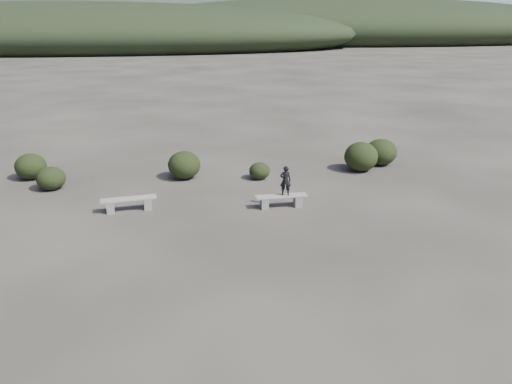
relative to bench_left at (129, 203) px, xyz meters
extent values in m
plane|color=#2F2A24|center=(3.40, -5.14, -0.28)|extent=(1200.00, 1200.00, 0.00)
cube|color=slate|center=(-0.60, -0.11, -0.07)|extent=(0.31, 0.40, 0.41)
cube|color=slate|center=(0.60, 0.11, -0.07)|extent=(0.31, 0.40, 0.41)
cube|color=gray|center=(0.00, 0.00, 0.16)|extent=(1.88, 0.70, 0.05)
cube|color=slate|center=(4.57, -0.27, -0.08)|extent=(0.27, 0.36, 0.39)
cube|color=slate|center=(5.74, -0.18, -0.08)|extent=(0.27, 0.36, 0.39)
cube|color=gray|center=(5.15, -0.22, 0.14)|extent=(1.79, 0.50, 0.05)
imported|color=black|center=(5.29, -0.21, 0.68)|extent=(0.41, 0.30, 1.04)
ellipsoid|color=black|center=(-3.21, 2.57, 0.16)|extent=(1.07, 1.07, 0.88)
ellipsoid|color=black|center=(1.76, 3.39, 0.28)|extent=(1.31, 1.31, 1.12)
ellipsoid|color=black|center=(4.77, 2.99, 0.06)|extent=(0.85, 0.85, 0.68)
ellipsoid|color=black|center=(9.15, 3.67, 0.34)|extent=(1.41, 1.41, 1.23)
ellipsoid|color=black|center=(10.31, 4.46, 0.30)|extent=(1.38, 1.38, 1.15)
ellipsoid|color=black|center=(-4.38, 4.01, 0.24)|extent=(1.22, 1.22, 1.03)
ellipsoid|color=black|center=(-21.60, 84.86, 2.42)|extent=(110.00, 40.00, 12.00)
ellipsoid|color=black|center=(38.40, 104.86, 2.87)|extent=(120.00, 44.00, 14.00)
ellipsoid|color=#2C362D|center=(3.40, 154.86, 5.12)|extent=(190.00, 64.00, 24.00)
ellipsoid|color=slate|center=(73.40, 294.86, 9.62)|extent=(340.00, 110.00, 44.00)
ellipsoid|color=#959FA8|center=(-26.60, 394.86, 12.32)|extent=(460.00, 140.00, 56.00)
camera|label=1|loc=(2.59, -16.04, 5.98)|focal=35.00mm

